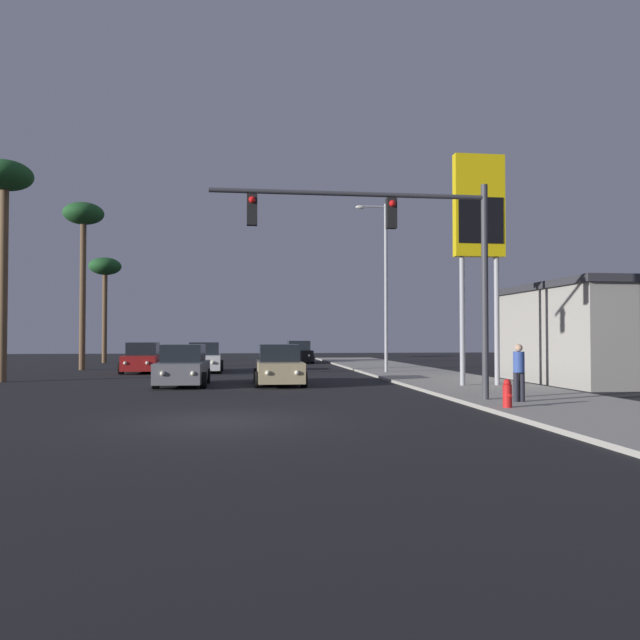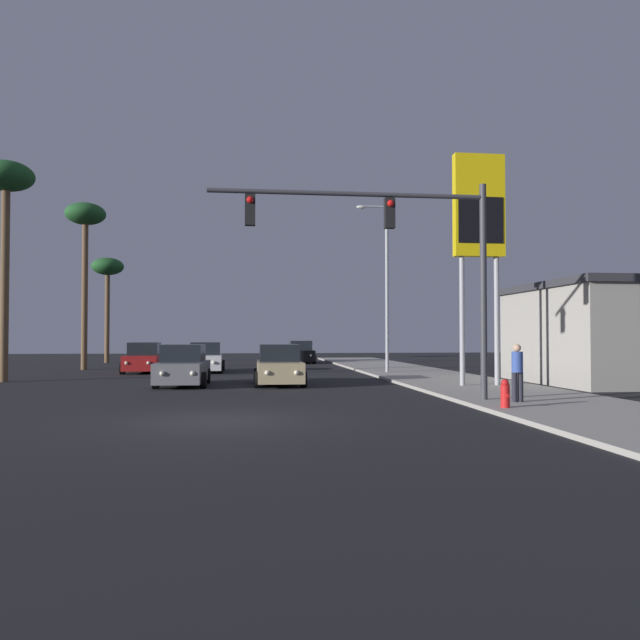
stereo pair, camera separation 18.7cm
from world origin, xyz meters
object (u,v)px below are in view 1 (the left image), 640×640
(car_red, at_px, (143,359))
(traffic_light_mast, at_px, (406,244))
(car_grey, at_px, (183,367))
(car_black, at_px, (299,353))
(gas_station_sign, at_px, (479,219))
(palm_tree_mid, at_px, (83,224))
(car_tan, at_px, (279,367))
(street_lamp, at_px, (384,278))
(pedestrian_on_sidewalk, at_px, (519,370))
(fire_hydrant, at_px, (507,394))
(palm_tree_far, at_px, (105,272))
(car_white, at_px, (204,359))
(palm_tree_near, at_px, (5,189))

(car_red, xyz_separation_m, traffic_light_mast, (10.29, -17.44, 4.02))
(car_grey, bearing_deg, car_black, -105.25)
(car_grey, bearing_deg, gas_station_sign, 169.35)
(palm_tree_mid, bearing_deg, car_tan, -49.91)
(street_lamp, distance_m, pedestrian_on_sidewalk, 15.89)
(car_grey, xyz_separation_m, street_lamp, (9.89, 6.70, 4.36))
(traffic_light_mast, relative_size, street_lamp, 0.93)
(car_red, height_order, gas_station_sign, gas_station_sign)
(car_black, distance_m, traffic_light_mast, 29.32)
(car_black, distance_m, fire_hydrant, 31.29)
(car_black, bearing_deg, traffic_light_mast, 90.84)
(car_tan, distance_m, palm_tree_mid, 18.99)
(car_black, xyz_separation_m, palm_tree_mid, (-13.82, -8.04, 8.04))
(car_grey, height_order, street_lamp, street_lamp)
(palm_tree_far, bearing_deg, car_tan, -62.80)
(pedestrian_on_sidewalk, xyz_separation_m, palm_tree_far, (-18.35, 31.79, 5.92))
(traffic_light_mast, xyz_separation_m, palm_tree_mid, (-14.39, 21.00, 4.02))
(car_black, bearing_deg, palm_tree_far, -7.94)
(car_black, height_order, car_tan, same)
(traffic_light_mast, bearing_deg, car_grey, 132.58)
(traffic_light_mast, bearing_deg, car_red, 120.55)
(car_black, xyz_separation_m, palm_tree_far, (-14.64, 1.96, 6.19))
(pedestrian_on_sidewalk, bearing_deg, gas_station_sign, 78.69)
(car_white, height_order, car_tan, same)
(palm_tree_near, xyz_separation_m, palm_tree_mid, (0.93, 10.00, 0.25))
(car_white, distance_m, pedestrian_on_sidewalk, 20.91)
(car_grey, height_order, fire_hydrant, car_grey)
(gas_station_sign, bearing_deg, car_tan, 161.20)
(car_black, bearing_deg, palm_tree_mid, 29.89)
(pedestrian_on_sidewalk, bearing_deg, palm_tree_near, 147.43)
(car_black, height_order, pedestrian_on_sidewalk, pedestrian_on_sidewalk)
(car_red, relative_size, palm_tree_far, 0.54)
(traffic_light_mast, height_order, pedestrian_on_sidewalk, traffic_light_mast)
(car_black, relative_size, fire_hydrant, 5.68)
(car_tan, distance_m, fire_hydrant, 11.39)
(car_red, bearing_deg, car_tan, 124.46)
(palm_tree_far, bearing_deg, car_red, -70.04)
(traffic_light_mast, relative_size, palm_tree_far, 1.04)
(palm_tree_mid, bearing_deg, street_lamp, -20.67)
(traffic_light_mast, xyz_separation_m, pedestrian_on_sidewalk, (3.13, -0.79, -3.75))
(pedestrian_on_sidewalk, distance_m, palm_tree_mid, 29.02)
(car_tan, relative_size, street_lamp, 0.48)
(street_lamp, relative_size, palm_tree_far, 1.12)
(car_tan, xyz_separation_m, palm_tree_far, (-11.90, 23.16, 6.19))
(traffic_light_mast, relative_size, palm_tree_mid, 0.82)
(traffic_light_mast, distance_m, pedestrian_on_sidewalk, 4.95)
(car_red, relative_size, street_lamp, 0.48)
(street_lamp, distance_m, gas_station_sign, 9.59)
(car_white, xyz_separation_m, traffic_light_mast, (6.94, -17.52, 4.02))
(fire_hydrant, relative_size, palm_tree_mid, 0.08)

